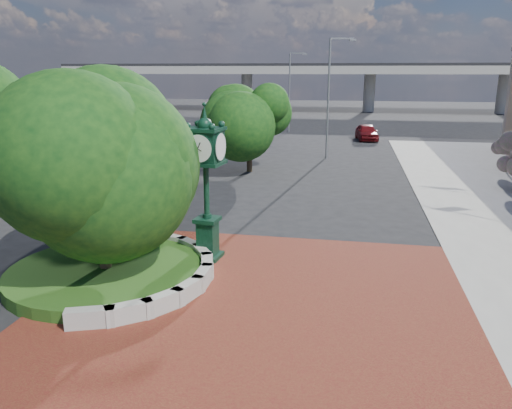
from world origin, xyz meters
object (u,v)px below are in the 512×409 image
Objects in this scene: street_lamp_far at (291,86)px; post_clock at (206,177)px; parked_car at (367,132)px; street_lamp_near at (331,89)px.

post_clock is at bearing -87.47° from street_lamp_far.
street_lamp_near is (-3.04, -10.73, 4.35)m from parked_car.
street_lamp_far reaches higher than parked_car.
street_lamp_near is at bearing -113.64° from parked_car.
parked_car is 11.97m from street_lamp_near.
post_clock is at bearing -108.54° from parked_car.
post_clock is 0.65× the size of street_lamp_far.
street_lamp_near reaches higher than post_clock.
post_clock is 33.49m from parked_car.
street_lamp_near is 16.31m from street_lamp_far.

